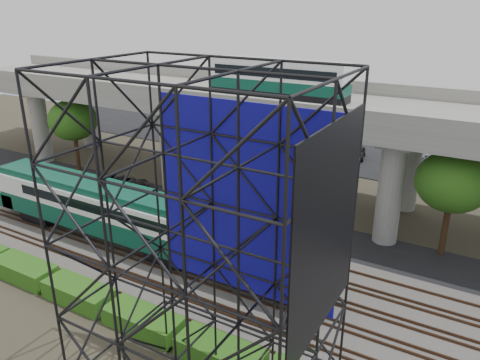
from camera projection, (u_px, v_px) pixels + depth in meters
The scene contains 13 objects.
ground at pixel (177, 285), 29.81m from camera, with size 140.00×140.00×0.00m, color #474233.
ballast_bed at pixel (195, 269), 31.39m from camera, with size 90.00×12.00×0.20m, color slate.
service_road at pixel (255, 222), 38.30m from camera, with size 90.00×5.00×0.08m, color black.
parking_lot at pixel (345, 149), 57.32m from camera, with size 90.00×18.00×0.08m, color black.
harbor_water at pixel (389, 114), 75.14m from camera, with size 140.00×40.00×0.03m, color slate.
rail_tracks at pixel (195, 267), 31.33m from camera, with size 90.00×9.52×0.16m.
commuter_train at pixel (120, 212), 33.37m from camera, with size 29.30×3.06×4.30m.
overpass at pixel (286, 111), 39.86m from camera, with size 80.00×12.00×12.40m.
scaffold_tower at pixel (203, 277), 17.09m from camera, with size 9.36×6.36×15.00m.
hedge_strip at pixel (143, 320), 25.66m from camera, with size 34.60×1.80×1.20m.
trees at pixel (240, 133), 43.09m from camera, with size 40.94×16.94×7.69m.
suv at pixel (125, 183), 44.51m from camera, with size 2.18×4.72×1.31m, color black.
parked_cars at pixel (349, 145), 56.57m from camera, with size 38.32×9.31×1.26m.
Camera 1 is at (16.20, -20.05, 16.90)m, focal length 35.00 mm.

